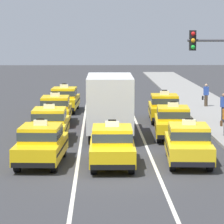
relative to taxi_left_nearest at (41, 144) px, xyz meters
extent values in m
plane|color=#353538|center=(3.12, -2.05, -0.88)|extent=(160.00, 160.00, 0.00)
cube|color=silver|center=(1.52, 17.95, -0.87)|extent=(0.14, 80.00, 0.01)
cube|color=silver|center=(4.72, 17.95, -0.87)|extent=(0.14, 80.00, 0.01)
cylinder|color=black|center=(-0.64, 1.62, -0.56)|extent=(0.28, 0.65, 0.64)
cylinder|color=black|center=(0.83, 1.53, -0.56)|extent=(0.28, 0.65, 0.64)
cylinder|color=black|center=(-0.83, -1.43, -0.56)|extent=(0.28, 0.65, 0.64)
cylinder|color=black|center=(0.65, -1.52, -0.56)|extent=(0.28, 0.65, 0.64)
cube|color=yellow|center=(0.00, 0.05, -0.21)|extent=(2.07, 4.60, 0.70)
cube|color=black|center=(0.00, 0.05, -0.16)|extent=(2.07, 4.24, 0.10)
cube|color=yellow|center=(-0.01, -0.10, 0.46)|extent=(1.72, 2.19, 0.64)
cube|color=#2D3842|center=(-0.01, -0.10, 0.46)|extent=(1.74, 2.21, 0.35)
cube|color=white|center=(-0.01, -0.10, 0.90)|extent=(0.57, 0.15, 0.24)
cube|color=black|center=(-0.01, -0.10, 1.05)|extent=(0.33, 0.13, 0.06)
cube|color=black|center=(0.14, 2.26, -0.46)|extent=(1.72, 0.24, 0.20)
cube|color=black|center=(-0.13, -2.16, -0.46)|extent=(1.72, 0.24, 0.20)
cylinder|color=black|center=(-0.80, 7.44, -0.56)|extent=(0.25, 0.64, 0.64)
cylinder|color=black|center=(0.67, 7.43, -0.56)|extent=(0.25, 0.64, 0.64)
cylinder|color=black|center=(-0.83, 4.38, -0.56)|extent=(0.25, 0.64, 0.64)
cylinder|color=black|center=(0.64, 4.37, -0.56)|extent=(0.25, 0.64, 0.64)
cube|color=yellow|center=(-0.08, 5.90, -0.21)|extent=(1.84, 4.52, 0.70)
cube|color=black|center=(-0.08, 5.90, -0.16)|extent=(1.86, 4.16, 0.10)
cube|color=yellow|center=(-0.08, 5.75, 0.46)|extent=(1.62, 2.11, 0.64)
cube|color=#2D3842|center=(-0.08, 5.75, 0.46)|extent=(1.64, 2.14, 0.35)
cube|color=white|center=(-0.08, 5.75, 0.90)|extent=(0.56, 0.13, 0.24)
cube|color=black|center=(-0.08, 5.75, 1.05)|extent=(0.32, 0.11, 0.06)
cube|color=black|center=(-0.06, 8.11, -0.46)|extent=(1.71, 0.16, 0.20)
cube|color=black|center=(-0.10, 3.69, -0.46)|extent=(1.71, 0.16, 0.20)
cylinder|color=black|center=(-0.91, 13.39, -0.56)|extent=(0.24, 0.64, 0.64)
cylinder|color=black|center=(0.56, 13.39, -0.56)|extent=(0.24, 0.64, 0.64)
cylinder|color=black|center=(-0.91, 10.33, -0.56)|extent=(0.24, 0.64, 0.64)
cylinder|color=black|center=(0.57, 10.33, -0.56)|extent=(0.24, 0.64, 0.64)
cube|color=yellow|center=(-0.17, 11.86, -0.21)|extent=(1.81, 4.50, 0.70)
cube|color=black|center=(-0.17, 11.86, -0.16)|extent=(1.83, 4.14, 0.10)
cube|color=yellow|center=(-0.17, 11.71, 0.46)|extent=(1.60, 2.10, 0.64)
cube|color=#2D3842|center=(-0.17, 11.71, 0.46)|extent=(1.62, 2.12, 0.35)
cube|color=white|center=(-0.17, 11.71, 0.90)|extent=(0.56, 0.12, 0.24)
cube|color=black|center=(-0.17, 11.71, 1.05)|extent=(0.32, 0.11, 0.06)
cube|color=black|center=(-0.18, 14.07, -0.46)|extent=(1.71, 0.14, 0.20)
cube|color=black|center=(-0.17, 9.65, -0.46)|extent=(1.71, 0.14, 0.20)
cylinder|color=black|center=(-0.60, 19.36, -0.56)|extent=(0.27, 0.65, 0.64)
cylinder|color=black|center=(0.88, 19.29, -0.56)|extent=(0.27, 0.65, 0.64)
cylinder|color=black|center=(-0.74, 16.31, -0.56)|extent=(0.27, 0.65, 0.64)
cylinder|color=black|center=(0.73, 16.24, -0.56)|extent=(0.27, 0.65, 0.64)
cube|color=yellow|center=(0.07, 17.80, -0.21)|extent=(2.01, 4.58, 0.70)
cube|color=black|center=(0.07, 17.80, -0.16)|extent=(2.02, 4.22, 0.10)
cube|color=yellow|center=(0.06, 17.65, 0.46)|extent=(1.70, 2.17, 0.64)
cube|color=#2D3842|center=(0.06, 17.65, 0.46)|extent=(1.72, 2.20, 0.35)
cube|color=white|center=(0.06, 17.65, 0.90)|extent=(0.57, 0.15, 0.24)
cube|color=black|center=(0.06, 17.65, 1.05)|extent=(0.32, 0.13, 0.06)
cube|color=black|center=(0.17, 20.01, -0.46)|extent=(1.71, 0.22, 0.20)
cube|color=black|center=(-0.04, 15.59, -0.46)|extent=(1.71, 0.22, 0.20)
cylinder|color=black|center=(2.24, 1.17, -0.56)|extent=(0.25, 0.64, 0.64)
cylinder|color=black|center=(3.72, 1.16, -0.56)|extent=(0.25, 0.64, 0.64)
cylinder|color=black|center=(2.20, -1.89, -0.56)|extent=(0.25, 0.64, 0.64)
cylinder|color=black|center=(3.68, -1.90, -0.56)|extent=(0.25, 0.64, 0.64)
cube|color=yellow|center=(2.96, -0.37, -0.21)|extent=(1.85, 4.52, 0.70)
cube|color=black|center=(2.96, -0.37, -0.16)|extent=(1.87, 4.16, 0.10)
cube|color=yellow|center=(2.96, -0.52, 0.46)|extent=(1.62, 2.12, 0.64)
cube|color=#2D3842|center=(2.96, -0.52, 0.46)|extent=(1.65, 2.14, 0.35)
cube|color=white|center=(2.96, -0.52, 0.90)|extent=(0.56, 0.13, 0.24)
cube|color=black|center=(2.96, -0.52, 1.05)|extent=(0.32, 0.11, 0.06)
cube|color=black|center=(2.99, 1.84, -0.46)|extent=(1.71, 0.16, 0.20)
cube|color=black|center=(2.93, -2.58, -0.46)|extent=(1.71, 0.16, 0.20)
cylinder|color=black|center=(2.07, 8.68, -0.56)|extent=(0.25, 0.64, 0.64)
cylinder|color=black|center=(3.97, 8.66, -0.56)|extent=(0.25, 0.64, 0.64)
cylinder|color=black|center=(2.03, 4.78, -0.56)|extent=(0.25, 0.64, 0.64)
cylinder|color=black|center=(3.93, 4.76, -0.56)|extent=(0.25, 0.64, 0.64)
cube|color=maroon|center=(3.03, 9.65, 0.49)|extent=(2.13, 2.22, 2.10)
cube|color=#2D3842|center=(3.04, 10.72, 0.79)|extent=(1.93, 0.08, 0.76)
cube|color=silver|center=(2.99, 6.39, 1.04)|extent=(2.36, 5.23, 2.70)
cylinder|color=black|center=(2.24, 15.05, -0.56)|extent=(0.25, 0.64, 0.64)
cylinder|color=black|center=(3.68, 15.03, -0.56)|extent=(0.25, 0.64, 0.64)
cylinder|color=black|center=(2.21, 12.21, -0.56)|extent=(0.25, 0.64, 0.64)
cylinder|color=black|center=(3.65, 12.20, -0.56)|extent=(0.25, 0.64, 0.64)
cube|color=silver|center=(2.94, 13.62, -0.23)|extent=(1.80, 4.32, 0.66)
cube|color=silver|center=(2.94, 13.52, 0.40)|extent=(1.58, 1.92, 0.60)
cube|color=#2D3842|center=(2.94, 13.52, 0.40)|extent=(1.60, 1.94, 0.33)
cylinder|color=black|center=(5.53, 1.63, -0.56)|extent=(0.28, 0.65, 0.64)
cylinder|color=black|center=(7.01, 1.55, -0.56)|extent=(0.28, 0.65, 0.64)
cylinder|color=black|center=(5.35, -1.42, -0.56)|extent=(0.28, 0.65, 0.64)
cylinder|color=black|center=(6.82, -1.51, -0.56)|extent=(0.28, 0.65, 0.64)
cube|color=yellow|center=(6.18, 0.06, -0.21)|extent=(2.07, 4.60, 0.70)
cube|color=black|center=(6.18, 0.06, -0.16)|extent=(2.07, 4.24, 0.10)
cube|color=yellow|center=(6.17, -0.09, 0.46)|extent=(1.72, 2.19, 0.64)
cube|color=#2D3842|center=(6.17, -0.09, 0.46)|extent=(1.75, 2.21, 0.35)
cube|color=white|center=(6.17, -0.09, 0.90)|extent=(0.57, 0.15, 0.24)
cube|color=black|center=(6.17, -0.09, 1.05)|extent=(0.33, 0.13, 0.06)
cube|color=black|center=(6.31, 2.27, -0.46)|extent=(1.72, 0.24, 0.20)
cube|color=black|center=(6.04, -2.14, -0.46)|extent=(1.72, 0.24, 0.20)
cylinder|color=black|center=(5.64, 8.07, -0.56)|extent=(0.28, 0.65, 0.64)
cylinder|color=black|center=(7.11, 7.97, -0.56)|extent=(0.28, 0.65, 0.64)
cylinder|color=black|center=(5.43, 5.02, -0.56)|extent=(0.28, 0.65, 0.64)
cylinder|color=black|center=(6.90, 4.92, -0.56)|extent=(0.28, 0.65, 0.64)
cube|color=yellow|center=(6.27, 6.50, -0.21)|extent=(2.10, 4.61, 0.70)
cube|color=black|center=(6.27, 6.50, -0.16)|extent=(2.10, 4.26, 0.10)
cube|color=yellow|center=(6.26, 6.35, 0.46)|extent=(1.74, 2.20, 0.64)
cube|color=#2D3842|center=(6.26, 6.35, 0.46)|extent=(1.76, 2.23, 0.35)
cube|color=white|center=(6.26, 6.35, 0.90)|extent=(0.57, 0.16, 0.24)
cube|color=black|center=(6.26, 6.35, 1.05)|extent=(0.33, 0.13, 0.06)
cube|color=black|center=(6.42, 8.70, -0.46)|extent=(1.72, 0.26, 0.20)
cube|color=black|center=(6.12, 4.29, -0.46)|extent=(1.72, 0.26, 0.20)
cylinder|color=black|center=(5.80, 14.39, -0.56)|extent=(0.27, 0.65, 0.64)
cylinder|color=black|center=(7.28, 14.32, -0.56)|extent=(0.27, 0.65, 0.64)
cylinder|color=black|center=(5.68, 11.33, -0.56)|extent=(0.27, 0.65, 0.64)
cylinder|color=black|center=(7.15, 11.27, -0.56)|extent=(0.27, 0.65, 0.64)
cube|color=yellow|center=(6.48, 12.83, -0.21)|extent=(1.99, 4.57, 0.70)
cube|color=black|center=(6.48, 12.83, -0.16)|extent=(1.99, 4.21, 0.10)
cube|color=yellow|center=(6.47, 12.68, 0.46)|extent=(1.69, 2.16, 0.64)
cube|color=#2D3842|center=(6.47, 12.68, 0.46)|extent=(1.71, 2.19, 0.35)
cube|color=white|center=(6.47, 12.68, 0.90)|extent=(0.56, 0.14, 0.24)
cube|color=black|center=(6.47, 12.68, 1.05)|extent=(0.32, 0.12, 0.06)
cube|color=black|center=(6.57, 15.03, -0.46)|extent=(1.71, 0.21, 0.20)
cube|color=black|center=(6.39, 10.62, -0.46)|extent=(1.71, 0.21, 0.20)
cylinder|color=#23232D|center=(9.83, 11.18, -0.27)|extent=(0.24, 0.24, 0.92)
cube|color=#2D4CA5|center=(9.83, 11.18, 0.49)|extent=(0.36, 0.22, 0.60)
sphere|color=#9E7051|center=(9.83, 11.18, 0.90)|extent=(0.20, 0.20, 0.20)
cylinder|color=#473828|center=(10.17, 19.38, -0.33)|extent=(0.24, 0.24, 0.81)
cube|color=#2D4CA5|center=(10.17, 19.38, 0.38)|extent=(0.36, 0.22, 0.61)
sphere|color=tan|center=(10.17, 19.38, 0.79)|extent=(0.20, 0.20, 0.20)
cube|color=black|center=(9.93, 19.38, -0.12)|extent=(0.10, 0.20, 0.28)
cube|color=brown|center=(8.78, 6.30, -0.09)|extent=(0.10, 0.20, 0.28)
cylinder|color=#47474C|center=(7.17, -2.12, 4.32)|extent=(2.80, 0.10, 0.10)
cube|color=black|center=(5.97, -2.12, 4.32)|extent=(0.24, 0.24, 0.76)
sphere|color=red|center=(5.97, -2.25, 4.57)|extent=(0.16, 0.16, 0.16)
sphere|color=orange|center=(5.97, -2.25, 4.32)|extent=(0.16, 0.16, 0.16)
sphere|color=green|center=(5.97, -2.25, 4.07)|extent=(0.16, 0.16, 0.16)
camera|label=1|loc=(2.37, -26.56, 4.69)|focal=103.37mm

